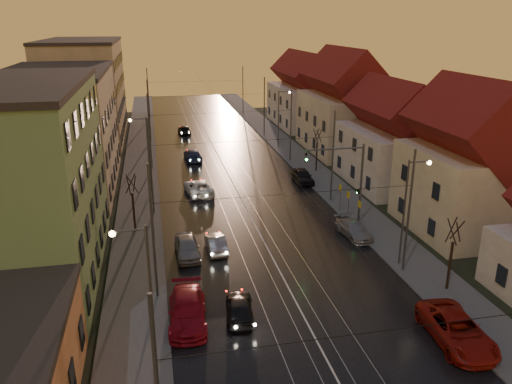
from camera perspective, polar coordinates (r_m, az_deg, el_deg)
ground at (r=27.45m, az=8.65°, el=-19.46°), size 160.00×160.00×0.00m
road at (r=62.84m, az=-3.93°, el=3.35°), size 16.00×120.00×0.04m
sidewalk_left at (r=62.32m, az=-13.08°, el=2.81°), size 4.00×120.00×0.15m
sidewalk_right at (r=64.88m, az=4.87°, el=3.88°), size 4.00×120.00×0.15m
tram_rail_0 at (r=62.58m, az=-5.92°, el=3.26°), size 0.06×120.00×0.03m
tram_rail_1 at (r=62.73m, az=-4.62°, el=3.34°), size 0.06×120.00×0.03m
tram_rail_2 at (r=62.93m, az=-3.23°, el=3.42°), size 0.06×120.00×0.03m
tram_rail_3 at (r=63.15m, az=-1.95°, el=3.50°), size 0.06×120.00×0.03m
apartment_left_1 at (r=36.75m, az=-25.99°, el=0.48°), size 10.00×18.00×13.00m
apartment_left_2 at (r=55.85m, az=-21.34°, el=6.41°), size 10.00×20.00×12.00m
apartment_left_3 at (r=79.14m, az=-18.85°, el=10.82°), size 10.00×24.00×14.00m
house_right_1 at (r=44.58m, az=23.08°, el=2.50°), size 8.67×10.20×10.80m
house_right_2 at (r=55.53m, az=15.53°, el=5.52°), size 9.18×12.24×9.20m
house_right_3 at (r=68.70m, az=9.97°, el=9.41°), size 9.18×14.28×11.50m
house_right_4 at (r=85.60m, az=5.49°, el=10.96°), size 9.18×16.32×10.00m
catenary_pole_l_1 at (r=31.54m, az=-11.69°, el=-4.71°), size 0.16×0.16×9.00m
catenary_pole_r_1 at (r=35.70m, az=17.06°, el=-2.31°), size 0.16×0.16×9.00m
catenary_pole_l_2 at (r=45.69m, az=-11.94°, el=2.77°), size 0.16×0.16×9.00m
catenary_pole_r_2 at (r=48.66m, az=8.76°, el=3.96°), size 0.16×0.16×9.00m
catenary_pole_l_3 at (r=60.26m, az=-12.06°, el=6.68°), size 0.16×0.16×9.00m
catenary_pole_r_3 at (r=62.54m, az=4.00°, el=7.50°), size 0.16×0.16×9.00m
catenary_pole_l_4 at (r=75.00m, az=-12.14°, el=9.06°), size 0.16×0.16×9.00m
catenary_pole_r_4 at (r=76.84m, az=0.95°, el=9.71°), size 0.16×0.16×9.00m
catenary_pole_l_5 at (r=92.79m, az=-12.21°, el=10.92°), size 0.16×0.16×9.00m
catenary_pole_r_5 at (r=94.29m, az=-1.51°, el=11.45°), size 0.16×0.16×9.00m
street_lamp_0 at (r=25.09m, az=-12.71°, el=-10.33°), size 1.75×0.32×8.00m
street_lamp_1 at (r=36.62m, az=17.08°, el=-1.13°), size 1.75×0.32×8.00m
street_lamp_2 at (r=51.41m, az=-12.59°, el=4.98°), size 1.75×0.32×8.00m
street_lamp_3 at (r=69.23m, az=2.84°, el=8.97°), size 1.75×0.32×8.00m
traffic_light_mast at (r=43.06m, az=10.76°, el=1.99°), size 5.30×0.32×7.20m
bare_tree_0 at (r=42.55m, az=-13.85°, el=-1.45°), size 1.09×1.09×5.11m
bare_tree_1 at (r=34.94m, az=21.39°, el=-6.89°), size 1.09×1.09×5.11m
bare_tree_2 at (r=58.87m, az=6.96°, el=4.66°), size 1.09×1.09×5.11m
driving_car_0 at (r=30.70m, az=-1.91°, el=-13.06°), size 2.12×4.16×1.36m
driving_car_1 at (r=38.91m, az=-4.61°, el=-5.86°), size 1.46×3.91×1.28m
driving_car_2 at (r=51.54m, az=-6.61°, el=0.52°), size 3.02×5.43×1.44m
driving_car_3 at (r=64.22m, az=-7.22°, el=4.24°), size 2.19×5.07×1.45m
driving_car_4 at (r=79.45m, az=-8.20°, el=7.05°), size 1.99×4.29×1.42m
parked_left_2 at (r=30.49m, az=-7.84°, el=-13.26°), size 2.55×5.54×1.57m
parked_left_3 at (r=38.30m, az=-7.88°, el=-6.24°), size 1.90×4.43×1.49m
parked_right_0 at (r=30.69m, az=21.95°, el=-14.38°), size 3.03×5.88×1.59m
parked_right_1 at (r=42.06m, az=11.11°, el=-4.21°), size 2.21×4.55×1.28m
parked_right_2 at (r=55.07m, az=5.35°, el=1.83°), size 1.85×4.45×1.50m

